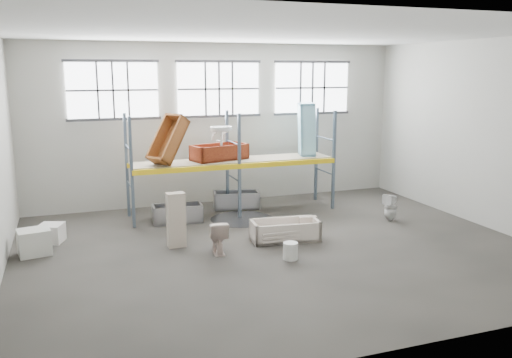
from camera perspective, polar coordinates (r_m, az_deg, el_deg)
name	(u,v)px	position (r m, az deg, el deg)	size (l,w,h in m)	color
floor	(277,250)	(12.89, 2.26, -7.60)	(12.00, 10.00, 0.10)	#4B4640
ceiling	(279,30)	(12.21, 2.46, 15.65)	(12.00, 10.00, 0.10)	silver
wall_back	(218,124)	(17.05, -4.04, 5.89)	(12.00, 0.10, 5.00)	#AAA89E
wall_front	(411,190)	(7.91, 16.18, -1.16)	(12.00, 0.10, 5.00)	#A8A79C
wall_right	(488,134)	(15.59, 23.52, 4.43)	(0.10, 10.00, 5.00)	beige
window_left	(113,90)	(16.29, -15.03, 9.14)	(2.60, 0.04, 1.60)	white
window_mid	(219,89)	(16.87, -3.99, 9.57)	(2.60, 0.04, 1.60)	white
window_right	(312,88)	(18.00, 6.00, 9.66)	(2.60, 0.04, 1.60)	white
rack_upright_la	(132,173)	(14.52, -13.12, 0.63)	(0.08, 0.08, 3.00)	slate
rack_upright_lb	(127,165)	(15.70, -13.64, 1.41)	(0.08, 0.08, 3.00)	slate
rack_upright_ma	(239,166)	(15.14, -1.78, 1.37)	(0.08, 0.08, 3.00)	slate
rack_upright_mb	(227,160)	(16.27, -3.08, 2.08)	(0.08, 0.08, 3.00)	slate
rack_upright_ra	(334,160)	(16.30, 8.31, 1.99)	(0.08, 0.08, 3.00)	slate
rack_upright_rb	(316,154)	(17.36, 6.46, 2.62)	(0.08, 0.08, 3.00)	slate
rack_beam_front	(239,166)	(15.14, -1.78, 1.37)	(6.00, 0.10, 0.14)	yellow
rack_beam_back	(227,160)	(16.27, -3.08, 2.08)	(6.00, 0.10, 0.14)	yellow
shelf_deck	(233,160)	(15.69, -2.46, 2.02)	(5.90, 1.10, 0.03)	gray
wet_patch	(242,219)	(15.30, -1.52, -4.28)	(1.80, 1.80, 0.00)	black
bathtub_beige	(285,230)	(13.43, 3.13, -5.48)	(1.68, 0.79, 0.49)	beige
cistern_spare	(308,224)	(13.84, 5.54, -4.86)	(0.45, 0.22, 0.43)	#C3AFA0
sink_in_tub	(280,232)	(13.61, 2.63, -5.62)	(0.43, 0.43, 0.15)	beige
toilet_beige	(218,236)	(12.50, -4.10, -6.13)	(0.43, 0.76, 0.77)	beige
cistern_tall	(176,220)	(12.94, -8.52, -4.33)	(0.43, 0.28, 1.33)	beige
toilet_white	(390,207)	(15.52, 14.16, -2.94)	(0.35, 0.35, 0.77)	white
steel_tub_left	(177,213)	(15.09, -8.38, -3.65)	(1.36, 0.64, 0.50)	#B0B1B8
steel_tub_right	(236,200)	(16.47, -2.10, -2.23)	(1.38, 0.65, 0.51)	#B9BAC1
rust_tub_flat	(219,152)	(15.66, -3.94, 2.88)	(1.62, 0.76, 0.45)	maroon
rust_tub_tilted	(168,139)	(15.02, -9.38, 4.21)	(1.42, 0.67, 0.40)	#8E5515
sink_on_shelf	(221,144)	(15.27, -3.72, 3.70)	(0.63, 0.49, 0.56)	silver
blue_tub_upright	(307,129)	(16.49, 5.42, 5.31)	(1.60, 0.75, 0.45)	#89CAE1
bucket	(290,251)	(12.11, 3.69, -7.67)	(0.33, 0.33, 0.39)	silver
carton_near	(34,242)	(13.37, -22.60, -6.24)	(0.69, 0.59, 0.59)	silver
carton_far	(51,233)	(14.17, -21.01, -5.42)	(0.54, 0.54, 0.45)	silver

